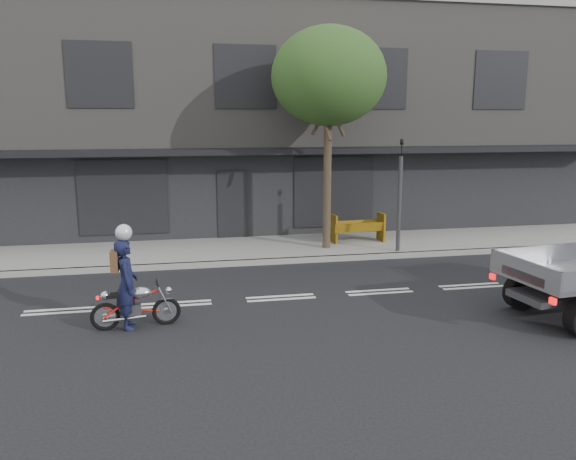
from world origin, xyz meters
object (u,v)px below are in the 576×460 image
at_px(rider, 127,284).
at_px(street_tree, 329,77).
at_px(motorcycle, 136,305).
at_px(traffic_light_pole, 399,202).
at_px(construction_barrier, 360,229).

bearing_deg(rider, street_tree, -50.70).
bearing_deg(motorcycle, traffic_light_pole, 26.61).
bearing_deg(construction_barrier, motorcycle, -138.29).
bearing_deg(traffic_light_pole, construction_barrier, 122.64).
height_order(traffic_light_pole, construction_barrier, traffic_light_pole).
bearing_deg(street_tree, construction_barrier, 17.57).
height_order(traffic_light_pole, motorcycle, traffic_light_pole).
distance_m(street_tree, rider, 8.90).
bearing_deg(street_tree, traffic_light_pole, -23.03).
distance_m(street_tree, traffic_light_pole, 4.23).
bearing_deg(rider, traffic_light_pole, -63.91).
bearing_deg(rider, motorcycle, -95.49).
relative_size(street_tree, rider, 3.77).
xyz_separation_m(motorcycle, rider, (-0.15, -0.00, 0.43)).
relative_size(street_tree, motorcycle, 3.86).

